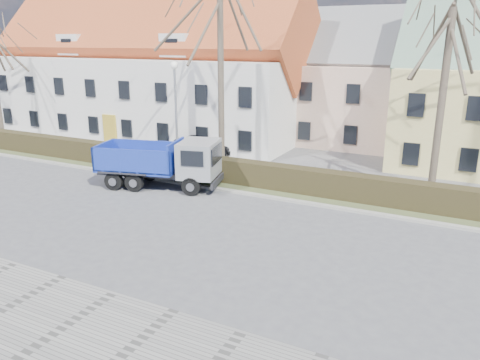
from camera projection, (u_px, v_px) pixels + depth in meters
The scene contains 12 objects.
ground at pixel (168, 219), 20.63m from camera, with size 120.00×120.00×0.00m, color #504F52.
curb_far at pixel (219, 189), 24.54m from camera, with size 80.00×0.30×0.12m, color gray.
grass_strip at pixel (233, 181), 25.91m from camera, with size 80.00×3.00×0.10m, color #434D2B.
hedge at pixel (232, 172), 25.57m from camera, with size 60.00×0.90×1.30m, color black.
building_white at pixel (149, 75), 38.55m from camera, with size 26.80×10.80×9.50m, color silver, non-canonical shape.
building_pink at pixel (366, 90), 34.84m from camera, with size 10.80×8.80×8.00m, color #CDA791, non-canonical shape.
tree_1 at pixel (221, 62), 26.93m from camera, with size 9.20×9.20×12.65m, color #4D4235, non-canonical shape.
tree_2 at pixel (444, 86), 21.99m from camera, with size 8.00×8.00×11.00m, color #4D4235, non-canonical shape.
dump_truck at pixel (155, 162), 24.78m from camera, with size 6.75×2.51×2.70m, color navy, non-canonical shape.
streetlight at pixel (176, 117), 27.49m from camera, with size 0.51×0.51×6.49m, color #9B9EA2, non-canonical shape.
cart_frame at pixel (175, 177), 25.68m from camera, with size 0.78×0.45×0.71m, color silver, non-canonical shape.
parked_car_a at pixel (205, 144), 32.02m from camera, with size 1.70×4.22×1.44m, color black.
Camera 1 is at (11.51, -15.76, 7.60)m, focal length 35.00 mm.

